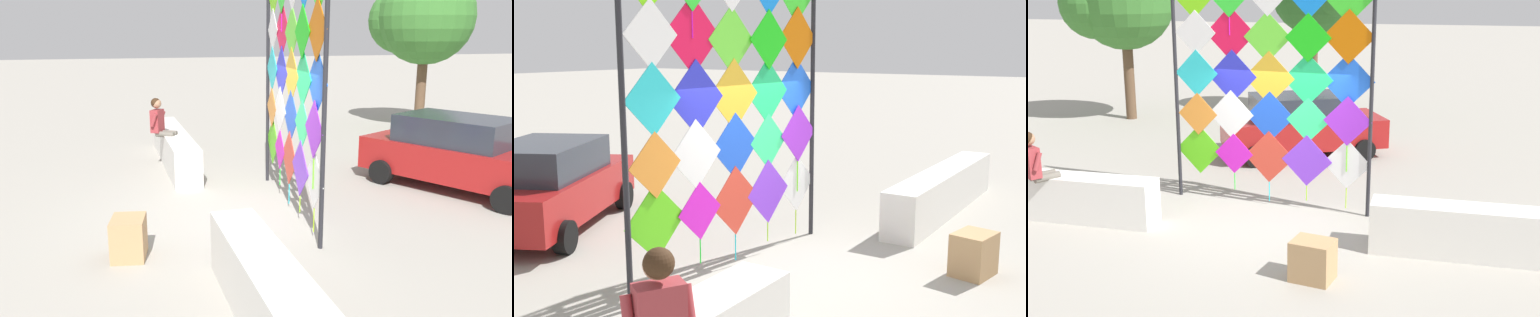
% 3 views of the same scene
% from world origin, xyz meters
% --- Properties ---
extents(ground, '(120.00, 120.00, 0.00)m').
position_xyz_m(ground, '(0.00, 0.00, 0.00)').
color(ground, '#9E998E').
extents(plaza_ledge_right, '(4.55, 0.57, 0.79)m').
position_xyz_m(plaza_ledge_right, '(4.11, -0.45, 0.40)').
color(plaza_ledge_right, silver).
rests_on(plaza_ledge_right, ground).
extents(kite_display_rack, '(3.79, 0.40, 4.35)m').
position_xyz_m(kite_display_rack, '(-0.20, 1.10, 2.45)').
color(kite_display_rack, '#232328').
rests_on(kite_display_rack, ground).
extents(parked_car, '(4.11, 3.16, 1.47)m').
position_xyz_m(parked_car, '(-0.44, 4.79, 0.75)').
color(parked_car, maroon).
rests_on(parked_car, ground).
extents(cardboard_box_large, '(0.64, 0.55, 0.58)m').
position_xyz_m(cardboard_box_large, '(1.18, -1.78, 0.29)').
color(cardboard_box_large, tan).
rests_on(cardboard_box_large, ground).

